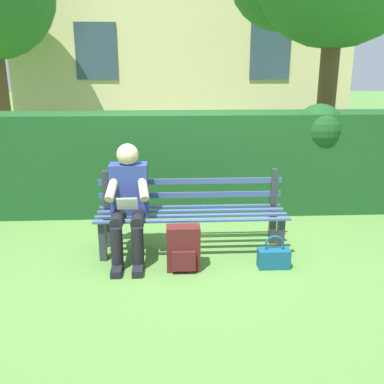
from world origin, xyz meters
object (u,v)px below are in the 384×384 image
at_px(backpack, 183,249).
at_px(handbag, 274,257).
at_px(park_bench, 191,212).
at_px(person_seated, 128,200).

height_order(backpack, handbag, backpack).
relative_size(park_bench, person_seated, 1.69).
relative_size(park_bench, backpack, 4.44).
bearing_deg(backpack, park_bench, -101.58).
height_order(park_bench, handbag, park_bench).
distance_m(park_bench, handbag, 0.98).
bearing_deg(backpack, person_seated, -31.22).
xyz_separation_m(person_seated, handbag, (-1.42, 0.33, -0.51)).
relative_size(backpack, handbag, 1.32).
bearing_deg(handbag, backpack, -0.10).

